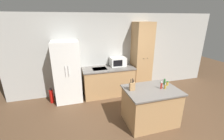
# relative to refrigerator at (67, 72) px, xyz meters

# --- Properties ---
(ground_plane) EXTENTS (14.00, 14.00, 0.00)m
(ground_plane) POSITION_rel_refrigerator_xyz_m (1.73, -1.97, -0.92)
(ground_plane) COLOR brown
(wall_back) EXTENTS (7.20, 0.06, 2.60)m
(wall_back) POSITION_rel_refrigerator_xyz_m (1.73, 0.36, 0.38)
(wall_back) COLOR #B2B2AD
(wall_back) RESTS_ON ground_plane
(refrigerator) EXTENTS (0.76, 0.69, 1.83)m
(refrigerator) POSITION_rel_refrigerator_xyz_m (0.00, 0.00, 0.00)
(refrigerator) COLOR white
(refrigerator) RESTS_ON ground_plane
(back_counter) EXTENTS (1.66, 0.70, 0.93)m
(back_counter) POSITION_rel_refrigerator_xyz_m (1.27, 0.00, -0.45)
(back_counter) COLOR tan
(back_counter) RESTS_ON ground_plane
(pantry_cabinet) EXTENTS (0.59, 0.58, 2.33)m
(pantry_cabinet) POSITION_rel_refrigerator_xyz_m (2.45, 0.06, 0.25)
(pantry_cabinet) COLOR tan
(pantry_cabinet) RESTS_ON ground_plane
(kitchen_island) EXTENTS (1.24, 0.90, 0.88)m
(kitchen_island) POSITION_rel_refrigerator_xyz_m (1.87, -1.67, -0.47)
(kitchen_island) COLOR tan
(kitchen_island) RESTS_ON ground_plane
(microwave) EXTENTS (0.51, 0.37, 0.29)m
(microwave) POSITION_rel_refrigerator_xyz_m (1.63, 0.13, 0.16)
(microwave) COLOR white
(microwave) RESTS_ON back_counter
(knife_block) EXTENTS (0.12, 0.07, 0.29)m
(knife_block) POSITION_rel_refrigerator_xyz_m (1.41, -1.57, 0.06)
(knife_block) COLOR tan
(knife_block) RESTS_ON kitchen_island
(spice_bottle_tall_dark) EXTENTS (0.06, 0.06, 0.11)m
(spice_bottle_tall_dark) POSITION_rel_refrigerator_xyz_m (2.34, -1.57, 0.01)
(spice_bottle_tall_dark) COLOR gold
(spice_bottle_tall_dark) RESTS_ON kitchen_island
(spice_bottle_short_red) EXTENTS (0.05, 0.05, 0.14)m
(spice_bottle_short_red) POSITION_rel_refrigerator_xyz_m (2.31, -1.49, 0.03)
(spice_bottle_short_red) COLOR #337033
(spice_bottle_short_red) RESTS_ON kitchen_island
(spice_bottle_amber_oil) EXTENTS (0.04, 0.04, 0.12)m
(spice_bottle_amber_oil) POSITION_rel_refrigerator_xyz_m (2.18, -1.72, 0.02)
(spice_bottle_amber_oil) COLOR gold
(spice_bottle_amber_oil) RESTS_ON kitchen_island
(spice_bottle_green_herb) EXTENTS (0.04, 0.04, 0.17)m
(spice_bottle_green_herb) POSITION_rel_refrigerator_xyz_m (2.09, -1.69, 0.05)
(spice_bottle_green_herb) COLOR #B2281E
(spice_bottle_green_herb) RESTS_ON kitchen_island
(fire_extinguisher) EXTENTS (0.11, 0.11, 0.48)m
(fire_extinguisher) POSITION_rel_refrigerator_xyz_m (-0.53, -0.05, -0.70)
(fire_extinguisher) COLOR red
(fire_extinguisher) RESTS_ON ground_plane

